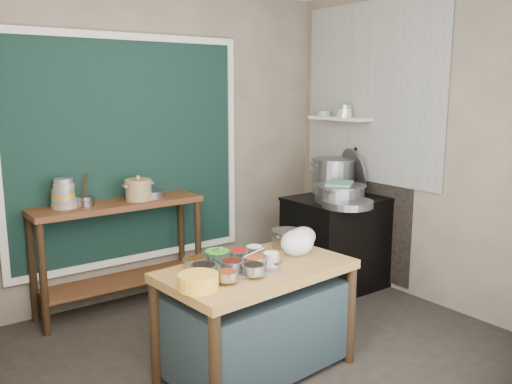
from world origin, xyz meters
TOP-DOWN VIEW (x-y plane):
  - floor at (0.00, 0.00)m, footprint 3.50×3.00m
  - back_wall at (0.00, 1.51)m, footprint 3.50×0.02m
  - right_wall at (1.76, 0.00)m, footprint 0.02×3.00m
  - curtain_panel at (-0.35, 1.47)m, footprint 2.10×0.02m
  - curtain_frame at (-0.35, 1.46)m, footprint 2.22×0.03m
  - tile_panel at (1.74, 0.55)m, footprint 0.02×1.70m
  - soot_patch at (1.74, 0.65)m, footprint 0.01×1.30m
  - wall_shelf at (1.63, 0.85)m, footprint 0.22×0.70m
  - prep_table at (-0.25, -0.30)m, footprint 1.30×0.82m
  - back_counter at (-0.55, 1.28)m, footprint 1.45×0.40m
  - stove_block at (1.35, 0.55)m, footprint 0.90×0.68m
  - stove_top at (1.35, 0.55)m, footprint 0.92×0.69m
  - condiment_tray at (-0.41, -0.27)m, footprint 0.57×0.46m
  - condiment_bowls at (-0.43, -0.25)m, footprint 0.65×0.50m
  - yellow_basin at (-0.76, -0.43)m, footprint 0.31×0.31m
  - saucepan at (0.19, -0.07)m, footprint 0.26×0.26m
  - plastic_bag_a at (0.12, -0.27)m, footprint 0.25×0.21m
  - plastic_bag_b at (0.29, -0.15)m, footprint 0.23×0.21m
  - bowl_stack at (-0.98, 1.32)m, footprint 0.21×0.21m
  - utensil_cup at (-0.82, 1.27)m, footprint 0.15×0.15m
  - ceramic_crock at (-0.37, 1.25)m, footprint 0.27×0.27m
  - wide_bowl at (-0.25, 1.28)m, footprint 0.27×0.27m
  - stock_pot at (1.45, 0.73)m, footprint 0.55×0.55m
  - pot_lid at (1.64, 0.65)m, footprint 0.24×0.46m
  - steamer at (1.21, 0.41)m, footprint 0.63×0.63m
  - green_cloth at (1.21, 0.41)m, footprint 0.36×0.34m
  - shallow_pan at (1.11, 0.21)m, footprint 0.58×0.58m
  - shelf_bowl_stack at (1.63, 0.79)m, footprint 0.15×0.15m
  - shelf_bowl_green at (1.63, 1.08)m, footprint 0.15×0.15m

SIDE VIEW (x-z plane):
  - floor at x=0.00m, z-range -0.02..0.00m
  - prep_table at x=-0.25m, z-range 0.00..0.75m
  - stove_block at x=1.35m, z-range 0.00..0.85m
  - back_counter at x=-0.55m, z-range 0.00..0.95m
  - soot_patch at x=1.74m, z-range 0.05..1.35m
  - condiment_tray at x=-0.41m, z-range 0.75..0.77m
  - yellow_basin at x=-0.76m, z-range 0.75..0.84m
  - condiment_bowls at x=-0.43m, z-range 0.77..0.84m
  - saucepan at x=0.19m, z-range 0.75..0.88m
  - plastic_bag_b at x=0.29m, z-range 0.75..0.90m
  - plastic_bag_a at x=0.12m, z-range 0.75..0.93m
  - stove_top at x=1.35m, z-range 0.85..0.88m
  - shallow_pan at x=1.11m, z-range 0.88..0.94m
  - steamer at x=1.21m, z-range 0.88..1.04m
  - wide_bowl at x=-0.25m, z-range 0.95..1.01m
  - utensil_cup at x=-0.82m, z-range 0.95..1.03m
  - ceramic_crock at x=-0.37m, z-range 0.95..1.11m
  - green_cloth at x=1.21m, z-range 1.04..1.06m
  - stock_pot at x=1.45m, z-range 0.88..1.22m
  - bowl_stack at x=-0.98m, z-range 0.93..1.17m
  - pot_lid at x=1.64m, z-range 0.88..1.32m
  - curtain_panel at x=-0.35m, z-range 0.40..2.30m
  - curtain_frame at x=-0.35m, z-range 0.34..2.36m
  - back_wall at x=0.00m, z-range 0.00..2.80m
  - right_wall at x=1.76m, z-range 0.00..2.80m
  - wall_shelf at x=1.63m, z-range 1.59..1.61m
  - shelf_bowl_green at x=1.63m, z-range 1.61..1.67m
  - shelf_bowl_stack at x=1.63m, z-range 1.61..1.73m
  - tile_panel at x=1.74m, z-range 1.00..2.70m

